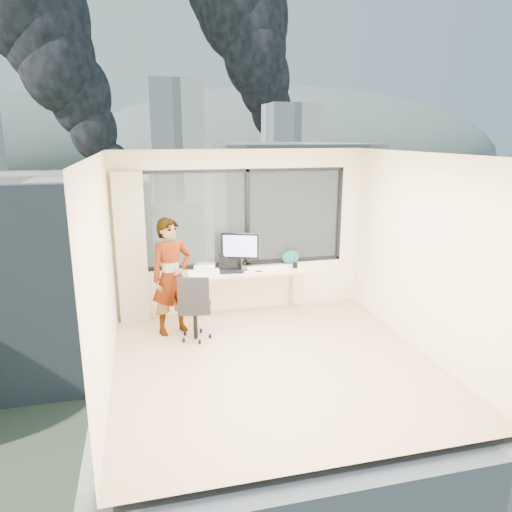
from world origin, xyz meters
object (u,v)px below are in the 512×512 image
object	(u,v)px
chair	(195,306)
game_console	(205,266)
laptop	(231,264)
person	(172,277)
handbag	(290,257)
monitor	(240,251)
desk	(246,293)

from	to	relation	value
chair	game_console	world-z (taller)	chair
laptop	person	bearing A→B (deg)	-152.28
laptop	handbag	bearing A→B (deg)	18.49
chair	game_console	distance (m)	1.03
game_console	laptop	world-z (taller)	laptop
monitor	laptop	world-z (taller)	monitor
desk	chair	bearing A→B (deg)	-141.94
monitor	handbag	distance (m)	0.91
desk	handbag	distance (m)	0.96
person	monitor	size ratio (longest dim) A/B	2.86
chair	person	xyz separation A→B (m)	(-0.28, 0.32, 0.35)
laptop	handbag	size ratio (longest dim) A/B	1.32
desk	laptop	bearing A→B (deg)	-178.53
person	game_console	size ratio (longest dim) A/B	5.61
desk	monitor	xyz separation A→B (m)	(-0.08, 0.08, 0.67)
desk	monitor	bearing A→B (deg)	134.37
chair	person	bearing A→B (deg)	141.32
desk	game_console	size ratio (longest dim) A/B	5.95
person	game_console	bearing A→B (deg)	26.41
person	monitor	bearing A→B (deg)	0.83
game_console	monitor	bearing A→B (deg)	1.39
person	handbag	xyz separation A→B (m)	(1.97, 0.60, 0.01)
game_console	laptop	bearing A→B (deg)	-15.18
monitor	handbag	bearing A→B (deg)	28.87
monitor	handbag	world-z (taller)	monitor
chair	game_console	xyz separation A→B (m)	(0.28, 0.95, 0.29)
person	handbag	size ratio (longest dim) A/B	5.89
chair	monitor	bearing A→B (deg)	53.20
chair	handbag	distance (m)	1.96
person	laptop	size ratio (longest dim) A/B	4.46
chair	laptop	world-z (taller)	chair
monitor	laptop	size ratio (longest dim) A/B	1.56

